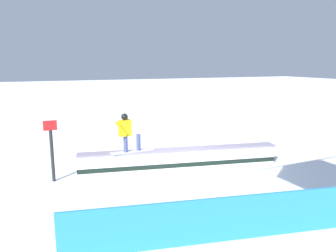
# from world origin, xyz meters

# --- Properties ---
(ground_plane) EXTENTS (120.00, 120.00, 0.00)m
(ground_plane) POSITION_xyz_m (0.00, 0.00, 0.00)
(ground_plane) COLOR white
(grind_box) EXTENTS (7.00, 1.79, 0.70)m
(grind_box) POSITION_xyz_m (0.00, 0.00, 0.32)
(grind_box) COLOR white
(grind_box) RESTS_ON ground_plane
(snowboarder) EXTENTS (1.50, 0.46, 1.32)m
(snowboarder) POSITION_xyz_m (1.84, -0.30, 1.40)
(snowboarder) COLOR silver
(snowboarder) RESTS_ON grind_box
(safety_fence) EXTENTS (8.82, 1.72, 0.97)m
(safety_fence) POSITION_xyz_m (0.00, 4.85, 0.48)
(safety_fence) COLOR #2989E9
(safety_fence) RESTS_ON ground_plane
(trail_marker) EXTENTS (0.40, 0.10, 1.93)m
(trail_marker) POSITION_xyz_m (4.21, -0.36, 1.03)
(trail_marker) COLOR #262628
(trail_marker) RESTS_ON ground_plane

